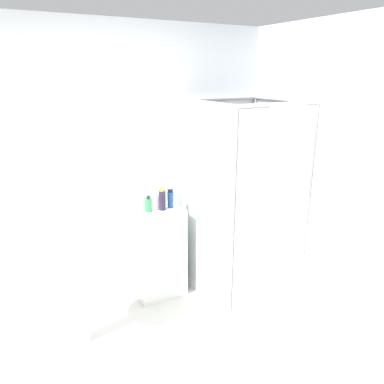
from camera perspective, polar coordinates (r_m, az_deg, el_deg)
wall_back at (r=3.36m, az=-14.23°, el=2.91°), size 6.40×0.06×2.50m
shower_enclosure at (r=3.64m, az=7.61°, el=-7.82°), size 0.86×0.89×1.86m
vanity_cabinet at (r=3.62m, az=-5.06°, el=-9.24°), size 0.46×0.33×0.88m
sink at (r=3.03m, az=-17.55°, el=-10.87°), size 0.47×0.47×0.99m
soap_dispenser at (r=3.39m, az=-6.68°, el=-1.98°), size 0.06×0.06×0.15m
shampoo_bottle_tall_black at (r=3.41m, az=-4.56°, el=-1.14°), size 0.06×0.06×0.21m
shampoo_bottle_blue at (r=3.48m, az=-3.30°, el=-1.03°), size 0.06×0.06×0.17m
lotion_bottle_white at (r=3.51m, az=-5.26°, el=-1.31°), size 0.06×0.06×0.15m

